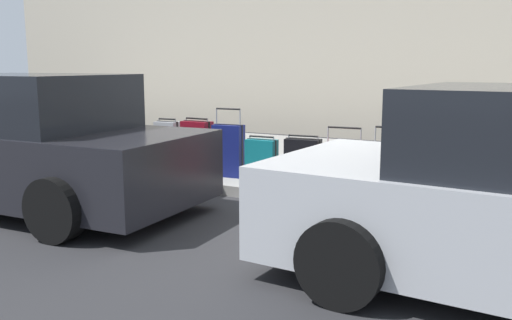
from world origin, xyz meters
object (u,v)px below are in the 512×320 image
object	(u,v)px
suitcase_maroon_8	(197,147)
suitcase_red_4	(343,167)
suitcase_navy_7	(228,151)
parked_car_charcoal_1	(26,145)
suitcase_teal_6	(262,160)
suitcase_olive_3	(387,171)
bollard_post	(90,140)
suitcase_silver_2	(429,173)
suitcase_maroon_1	(483,170)
suitcase_silver_9	(168,146)
fire_hydrant	(123,137)
suitcase_black_5	(303,161)

from	to	relation	value
suitcase_maroon_8	suitcase_red_4	bearing A→B (deg)	178.94
suitcase_navy_7	parked_car_charcoal_1	xyz separation A→B (m)	(1.53, 2.10, 0.24)
suitcase_teal_6	suitcase_maroon_8	bearing A→B (deg)	-3.41
suitcase_olive_3	suitcase_navy_7	xyz separation A→B (m)	(2.23, 0.01, 0.08)
suitcase_navy_7	bollard_post	size ratio (longest dim) A/B	1.29
suitcase_teal_6	bollard_post	size ratio (longest dim) A/B	0.82
suitcase_silver_2	suitcase_red_4	world-z (taller)	suitcase_silver_2
suitcase_maroon_1	suitcase_silver_9	bearing A→B (deg)	0.75
suitcase_silver_2	suitcase_silver_9	size ratio (longest dim) A/B	1.06
suitcase_silver_2	suitcase_maroon_8	world-z (taller)	suitcase_silver_2
suitcase_red_4	bollard_post	distance (m)	4.17
suitcase_red_4	suitcase_maroon_8	world-z (taller)	suitcase_maroon_8
suitcase_silver_2	suitcase_silver_9	world-z (taller)	suitcase_silver_2
suitcase_olive_3	fire_hydrant	size ratio (longest dim) A/B	1.02
suitcase_red_4	suitcase_maroon_1	bearing A→B (deg)	-177.41
suitcase_black_5	suitcase_maroon_8	bearing A→B (deg)	1.46
suitcase_maroon_1	fire_hydrant	world-z (taller)	suitcase_maroon_1
suitcase_black_5	suitcase_silver_9	xyz separation A→B (m)	(2.16, 0.07, 0.06)
suitcase_navy_7	suitcase_silver_2	bearing A→B (deg)	179.12
suitcase_black_5	suitcase_navy_7	xyz separation A→B (m)	(1.10, 0.08, 0.07)
suitcase_red_4	fire_hydrant	distance (m)	3.63
suitcase_black_5	bollard_post	world-z (taller)	bollard_post
suitcase_silver_2	fire_hydrant	size ratio (longest dim) A/B	1.01
suitcase_silver_9	parked_car_charcoal_1	bearing A→B (deg)	77.45
suitcase_silver_2	suitcase_navy_7	xyz separation A→B (m)	(2.74, -0.04, 0.06)
suitcase_teal_6	suitcase_navy_7	xyz separation A→B (m)	(0.54, -0.03, 0.08)
suitcase_red_4	suitcase_silver_9	bearing A→B (deg)	-0.33
bollard_post	suitcase_navy_7	bearing A→B (deg)	-176.67
suitcase_black_5	bollard_post	distance (m)	3.59
suitcase_silver_2	suitcase_silver_9	distance (m)	3.81
fire_hydrant	suitcase_olive_3	bearing A→B (deg)	-179.96
suitcase_red_4	suitcase_teal_6	bearing A→B (deg)	1.18
suitcase_maroon_1	suitcase_silver_9	distance (m)	4.37
suitcase_black_5	fire_hydrant	distance (m)	3.04
suitcase_maroon_1	suitcase_red_4	world-z (taller)	suitcase_maroon_1
suitcase_maroon_1	bollard_post	size ratio (longest dim) A/B	1.35
suitcase_maroon_1	suitcase_black_5	size ratio (longest dim) A/B	1.57
suitcase_red_4	fire_hydrant	bearing A→B (deg)	-0.19
suitcase_teal_6	bollard_post	bearing A→B (deg)	2.16
suitcase_red_4	parked_car_charcoal_1	size ratio (longest dim) A/B	0.18
suitcase_silver_9	fire_hydrant	xyz separation A→B (m)	(0.87, 0.00, 0.07)
suitcase_teal_6	parked_car_charcoal_1	distance (m)	2.94
suitcase_maroon_8	fire_hydrant	xyz separation A→B (m)	(1.39, 0.03, 0.05)
suitcase_silver_2	parked_car_charcoal_1	xyz separation A→B (m)	(4.28, 2.05, 0.29)
suitcase_red_4	suitcase_black_5	bearing A→B (deg)	-8.03
suitcase_teal_6	suitcase_navy_7	world-z (taller)	suitcase_navy_7
suitcase_silver_9	fire_hydrant	distance (m)	0.88
suitcase_maroon_1	suitcase_red_4	bearing A→B (deg)	2.59
suitcase_navy_7	suitcase_silver_9	size ratio (longest dim) A/B	1.25
suitcase_silver_2	suitcase_teal_6	xyz separation A→B (m)	(2.20, -0.01, -0.03)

